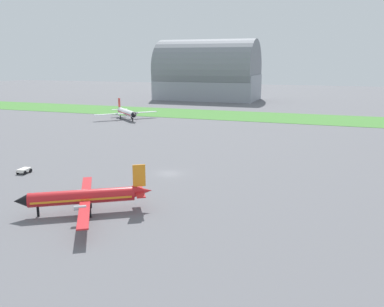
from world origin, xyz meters
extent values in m
plane|color=slate|center=(0.00, 0.00, 0.00)|extent=(600.00, 600.00, 0.00)
cube|color=#478438|center=(0.00, 84.59, 0.04)|extent=(360.00, 28.00, 0.08)
cylinder|color=red|center=(-3.20, -22.61, 2.33)|extent=(12.89, 9.11, 1.94)
cone|color=black|center=(-9.78, -26.76, 2.33)|extent=(2.66, 2.65, 1.91)
cone|color=red|center=(3.71, -18.26, 2.58)|extent=(3.24, 2.93, 1.75)
cube|color=orange|center=(-3.20, -22.61, 2.19)|extent=(12.25, 8.73, 0.27)
cube|color=red|center=(-0.02, -26.93, 1.99)|extent=(6.85, 9.78, 0.19)
cube|color=red|center=(-5.72, -17.88, 1.99)|extent=(6.85, 9.78, 0.19)
cylinder|color=#B7BABF|center=(-1.50, -25.59, 1.99)|extent=(1.65, 1.36, 0.62)
cylinder|color=#B7BABF|center=(-5.15, -19.80, 1.99)|extent=(1.65, 1.36, 0.62)
cube|color=orange|center=(3.39, -18.47, 4.86)|extent=(1.61, 1.13, 3.11)
cube|color=red|center=(4.11, -19.62, 2.53)|extent=(2.44, 2.93, 0.16)
cube|color=red|center=(2.66, -17.31, 2.53)|extent=(2.44, 2.93, 0.16)
cylinder|color=black|center=(-8.13, -25.72, 0.68)|extent=(0.35, 0.35, 1.36)
cylinder|color=black|center=(-1.35, -23.72, 0.68)|extent=(0.35, 0.35, 1.36)
cylinder|color=black|center=(-3.40, -20.46, 0.68)|extent=(0.35, 0.35, 1.36)
cylinder|color=white|center=(-42.17, 61.53, 2.51)|extent=(12.44, 11.82, 2.09)
cone|color=black|center=(-36.05, 55.81, 2.51)|extent=(2.93, 2.93, 2.05)
cone|color=white|center=(-48.59, 67.53, 2.77)|extent=(3.43, 3.38, 1.88)
cube|color=red|center=(-42.17, 61.53, 2.35)|extent=(11.85, 11.27, 0.29)
cube|color=white|center=(-38.54, 66.02, 2.14)|extent=(8.93, 9.41, 0.21)
cube|color=white|center=(-46.40, 57.61, 2.14)|extent=(8.93, 9.41, 0.21)
cylinder|color=#B7BABF|center=(-39.53, 64.10, 2.14)|extent=(1.68, 1.63, 0.67)
cylinder|color=#B7BABF|center=(-44.56, 58.72, 2.14)|extent=(1.68, 1.63, 0.67)
cube|color=red|center=(-48.28, 67.24, 5.23)|extent=(1.55, 1.47, 3.35)
cube|color=white|center=(-47.28, 68.31, 2.72)|extent=(2.92, 3.00, 0.17)
cube|color=white|center=(-49.28, 66.17, 2.72)|extent=(2.92, 3.00, 0.17)
cylinder|color=black|center=(-37.58, 57.24, 0.73)|extent=(0.38, 0.38, 1.46)
cylinder|color=black|center=(-41.52, 63.75, 0.73)|extent=(0.38, 0.38, 1.46)
cylinder|color=black|center=(-44.35, 60.73, 0.73)|extent=(0.38, 0.38, 1.46)
cube|color=white|center=(-25.38, -8.86, 0.62)|extent=(1.70, 2.52, 0.55)
cylinder|color=black|center=(-24.56, -9.63, 0.35)|extent=(0.31, 0.72, 0.70)
cylinder|color=black|center=(-26.05, -9.76, 0.35)|extent=(0.31, 0.72, 0.70)
cylinder|color=black|center=(-24.70, -7.96, 0.35)|extent=(0.31, 0.72, 0.70)
cylinder|color=black|center=(-26.19, -8.09, 0.35)|extent=(0.31, 0.72, 0.70)
cube|color=#9399A3|center=(-38.67, 145.47, 6.64)|extent=(53.24, 28.08, 13.29)
cylinder|color=gray|center=(-38.67, 145.47, 16.09)|extent=(52.18, 30.88, 30.88)
camera|label=1|loc=(28.76, -67.55, 20.38)|focal=38.39mm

